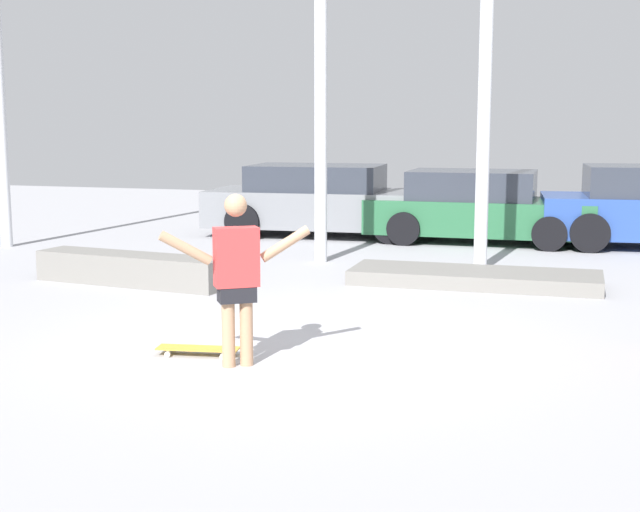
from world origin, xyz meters
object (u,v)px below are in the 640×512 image
Objects in this scene: parked_car_green at (478,208)px; skateboarder at (237,272)px; manual_pad at (475,278)px; parked_car_grey at (324,201)px; skateboard at (198,349)px; grind_box at (131,269)px.

skateboarder is at bearing -97.29° from parked_car_green.
manual_pad is 4.48m from parked_car_green.
manual_pad is 0.72× the size of parked_car_grey.
parked_car_green is (1.07, 9.15, -0.24)m from skateboarder.
manual_pad reaches higher than skateboard.
parked_car_grey reaches higher than grind_box.
parked_car_grey reaches higher than parked_car_green.
parked_car_grey is 1.13× the size of parked_car_green.
grind_box is 0.68× the size of parked_car_green.
skateboarder is 0.38× the size of parked_car_green.
parked_car_green is (1.57, 8.92, 0.57)m from skateboard.
skateboarder is 9.22m from parked_car_green.
grind_box is (-2.45, 3.17, 0.15)m from skateboard.
parked_car_grey is at bearing 90.09° from skateboard.
skateboarder is at bearing -49.01° from grind_box.
manual_pad is (1.57, 4.73, -0.78)m from skateboarder.
skateboard is at bearing -100.66° from parked_car_green.
grind_box is (-2.96, 3.41, -0.67)m from skateboarder.
grind_box reaches higher than skateboard.
parked_car_green is at bearing 49.06° from skateboarder.
parked_car_grey is at bearing 128.12° from manual_pad.
skateboard is 9.09m from parked_car_grey.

